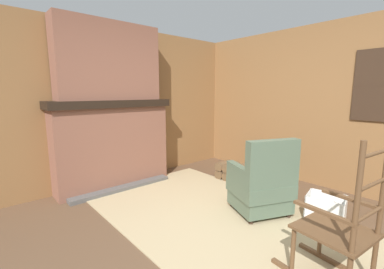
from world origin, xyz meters
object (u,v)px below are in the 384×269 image
(storage_case, at_px, (141,95))
(decorative_plate_on_mantel, at_px, (111,92))
(laundry_basket, at_px, (326,208))
(armchair, at_px, (262,186))
(oil_lamp_vase, at_px, (91,93))
(rocking_chair, at_px, (340,235))
(firewood_stack, at_px, (232,171))

(storage_case, bearing_deg, decorative_plate_on_mantel, -92.26)
(laundry_basket, relative_size, storage_case, 2.23)
(armchair, height_order, storage_case, storage_case)
(storage_case, bearing_deg, oil_lamp_vase, -90.01)
(rocking_chair, bearing_deg, decorative_plate_on_mantel, 12.84)
(decorative_plate_on_mantel, bearing_deg, oil_lamp_vase, -86.38)
(firewood_stack, height_order, decorative_plate_on_mantel, decorative_plate_on_mantel)
(decorative_plate_on_mantel, bearing_deg, armchair, 22.39)
(rocking_chair, distance_m, firewood_stack, 2.49)
(armchair, xyz_separation_m, decorative_plate_on_mantel, (-2.17, -0.89, 1.13))
(armchair, relative_size, oil_lamp_vase, 3.38)
(firewood_stack, distance_m, laundry_basket, 1.68)
(storage_case, bearing_deg, rocking_chair, -3.28)
(armchair, bearing_deg, storage_case, 33.66)
(armchair, relative_size, storage_case, 4.62)
(rocking_chair, bearing_deg, firewood_stack, -23.61)
(firewood_stack, distance_m, decorative_plate_on_mantel, 2.36)
(laundry_basket, bearing_deg, decorative_plate_on_mantel, -154.86)
(armchair, relative_size, laundry_basket, 2.07)
(decorative_plate_on_mantel, bearing_deg, laundry_basket, 25.14)
(armchair, distance_m, firewood_stack, 1.28)
(oil_lamp_vase, height_order, decorative_plate_on_mantel, oil_lamp_vase)
(oil_lamp_vase, distance_m, storage_case, 0.83)
(firewood_stack, bearing_deg, decorative_plate_on_mantel, -125.06)
(armchair, distance_m, storage_case, 2.44)
(rocking_chair, height_order, laundry_basket, rocking_chair)
(oil_lamp_vase, bearing_deg, firewood_stack, 60.11)
(rocking_chair, xyz_separation_m, laundry_basket, (-0.47, 0.97, -0.26))
(armchair, distance_m, oil_lamp_vase, 2.71)
(firewood_stack, bearing_deg, storage_case, -135.42)
(storage_case, xyz_separation_m, decorative_plate_on_mantel, (-0.02, -0.51, 0.06))
(firewood_stack, distance_m, storage_case, 2.01)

